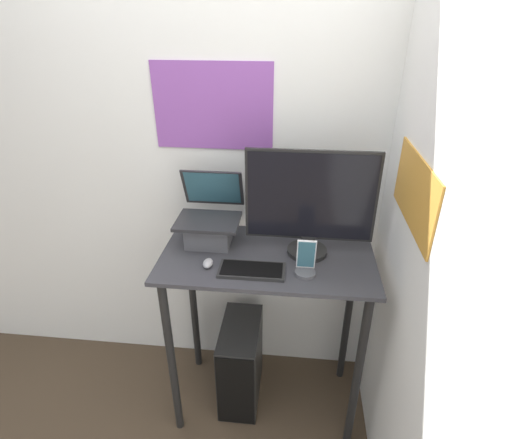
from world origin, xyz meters
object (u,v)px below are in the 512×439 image
Objects in this scene: laptop at (209,224)px; cell_phone at (306,264)px; mouse at (208,263)px; keyboard at (252,270)px; monitor at (310,205)px; computer_tower at (241,362)px.

cell_phone is at bearing -25.32° from laptop.
laptop reaches higher than mouse.
laptop is at bearing 154.68° from cell_phone.
keyboard is 4.18× the size of mouse.
cell_phone is at bearing -92.99° from monitor.
mouse is 0.42m from cell_phone.
monitor is 3.39× the size of cell_phone.
keyboard is at bearing -142.80° from monitor.
laptop is at bearing 135.33° from keyboard.
laptop is 1.16× the size of keyboard.
laptop is 0.83m from computer_tower.
laptop reaches higher than computer_tower.
monitor is at bearing 37.20° from keyboard.
keyboard is 0.23m from cell_phone.
monitor is 1.01m from computer_tower.
mouse is at bearing 178.62° from cell_phone.
laptop is at bearing 174.20° from monitor.
monitor is 1.99× the size of keyboard.
laptop is at bearing 99.31° from mouse.
keyboard is at bearing -6.07° from mouse.
keyboard is 0.58× the size of computer_tower.
cell_phone reaches higher than computer_tower.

